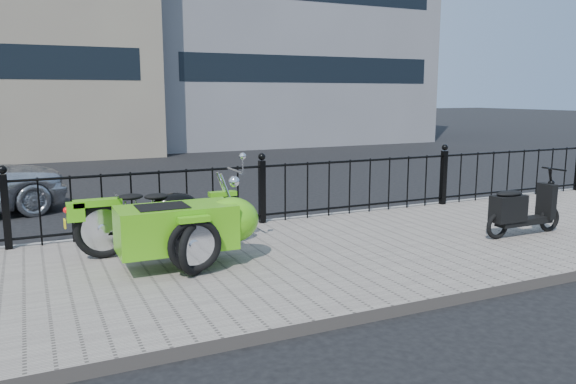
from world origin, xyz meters
name	(u,v)px	position (x,y,z in m)	size (l,w,h in m)	color
ground	(300,251)	(0.00, 0.00, 0.00)	(120.00, 120.00, 0.00)	black
sidewalk	(317,257)	(0.00, -0.50, 0.06)	(30.00, 3.80, 0.12)	slate
curb	(259,224)	(0.00, 1.44, 0.06)	(30.00, 0.10, 0.12)	gray
iron_fence	(262,193)	(0.00, 1.30, 0.59)	(14.11, 0.11, 1.08)	black
motorcycle_sidecar	(188,223)	(-1.56, -0.25, 0.59)	(2.28, 1.48, 0.98)	black
scooter	(520,211)	(2.93, -0.96, 0.48)	(1.37, 0.40, 0.93)	black
spare_tire	(196,248)	(-1.62, -0.73, 0.42)	(0.60, 0.60, 0.09)	black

